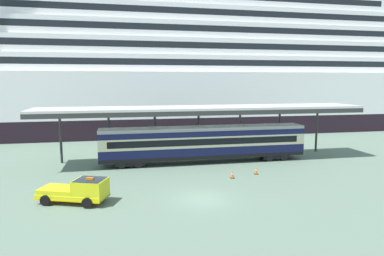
{
  "coord_description": "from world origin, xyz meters",
  "views": [
    {
      "loc": [
        -6.11,
        -25.31,
        9.21
      ],
      "look_at": [
        0.93,
        8.38,
        4.5
      ],
      "focal_mm": 32.06,
      "sensor_mm": 36.0,
      "label": 1
    }
  ],
  "objects_px": {
    "traffic_cone_near": "(232,174)",
    "service_truck": "(79,190)",
    "train_carriage": "(204,142)",
    "cruise_ship": "(102,60)",
    "traffic_cone_mid": "(256,171)"
  },
  "relations": [
    {
      "from": "cruise_ship",
      "to": "train_carriage",
      "type": "bearing_deg",
      "value": -68.83
    },
    {
      "from": "cruise_ship",
      "to": "service_truck",
      "type": "relative_size",
      "value": 25.02
    },
    {
      "from": "cruise_ship",
      "to": "service_truck",
      "type": "xyz_separation_m",
      "value": [
        0.04,
        -43.23,
        -12.32
      ]
    },
    {
      "from": "train_carriage",
      "to": "traffic_cone_near",
      "type": "distance_m",
      "value": 7.25
    },
    {
      "from": "cruise_ship",
      "to": "traffic_cone_mid",
      "type": "relative_size",
      "value": 188.17
    },
    {
      "from": "train_carriage",
      "to": "traffic_cone_mid",
      "type": "distance_m",
      "value": 7.43
    },
    {
      "from": "train_carriage",
      "to": "traffic_cone_near",
      "type": "height_order",
      "value": "train_carriage"
    },
    {
      "from": "cruise_ship",
      "to": "traffic_cone_mid",
      "type": "xyz_separation_m",
      "value": [
        16.38,
        -38.4,
        -12.94
      ]
    },
    {
      "from": "traffic_cone_near",
      "to": "traffic_cone_mid",
      "type": "bearing_deg",
      "value": 17.15
    },
    {
      "from": "cruise_ship",
      "to": "train_carriage",
      "type": "xyz_separation_m",
      "value": [
        12.52,
        -32.35,
        -11.0
      ]
    },
    {
      "from": "service_truck",
      "to": "train_carriage",
      "type": "bearing_deg",
      "value": 41.09
    },
    {
      "from": "cruise_ship",
      "to": "traffic_cone_mid",
      "type": "bearing_deg",
      "value": -66.89
    },
    {
      "from": "cruise_ship",
      "to": "traffic_cone_near",
      "type": "relative_size",
      "value": 183.44
    },
    {
      "from": "train_carriage",
      "to": "traffic_cone_near",
      "type": "bearing_deg",
      "value": -81.08
    },
    {
      "from": "traffic_cone_near",
      "to": "service_truck",
      "type": "bearing_deg",
      "value": -163.65
    }
  ]
}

